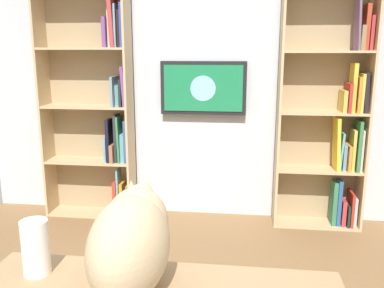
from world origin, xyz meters
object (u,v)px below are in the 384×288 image
(bookshelf_left, at_px, (332,119))
(wall_mounted_tv, at_px, (203,88))
(cat, at_px, (132,239))
(bookshelf_right, at_px, (98,107))
(paper_towel_roll, at_px, (36,247))

(bookshelf_left, xyz_separation_m, wall_mounted_tv, (1.20, -0.08, 0.26))
(wall_mounted_tv, xyz_separation_m, cat, (0.03, 2.54, -0.35))
(bookshelf_left, distance_m, bookshelf_right, 2.23)
(bookshelf_right, height_order, cat, bookshelf_right)
(cat, bearing_deg, bookshelf_right, -67.82)
(cat, height_order, paper_towel_roll, cat)
(cat, xyz_separation_m, paper_towel_roll, (0.42, -0.05, -0.09))
(bookshelf_right, relative_size, cat, 3.56)
(cat, bearing_deg, paper_towel_roll, -7.42)
(cat, bearing_deg, bookshelf_left, -116.46)
(bookshelf_right, xyz_separation_m, paper_towel_roll, (-0.59, 2.40, -0.24))
(bookshelf_left, bearing_deg, cat, 63.54)
(bookshelf_right, bearing_deg, paper_towel_roll, 103.68)
(bookshelf_right, distance_m, cat, 2.66)
(wall_mounted_tv, bearing_deg, bookshelf_left, 176.11)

